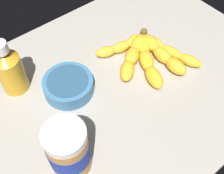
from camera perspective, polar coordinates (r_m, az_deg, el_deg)
The scene contains 5 objects.
ground_plane at distance 72.38cm, azimuth -1.27°, elevation -1.39°, with size 96.26×63.29×4.30cm, color gray.
banana_bunch at distance 76.56cm, azimuth 7.31°, elevation 6.68°, with size 22.08×23.08×3.77cm.
peanut_butter_jar at distance 55.34cm, azimuth -9.04°, elevation -12.75°, with size 8.47×8.47×13.84cm.
honey_bottle at distance 70.19cm, azimuth -20.51°, elevation 3.48°, with size 6.57×6.57×15.28cm.
small_bowl at distance 69.47cm, azimuth -9.04°, elevation 0.37°, with size 12.61×12.61×4.20cm.
Camera 1 is at (-25.11, -33.58, 56.84)cm, focal length 44.05 mm.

